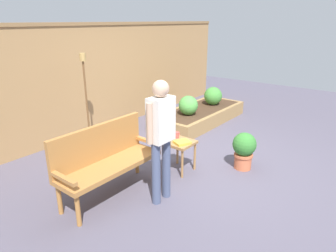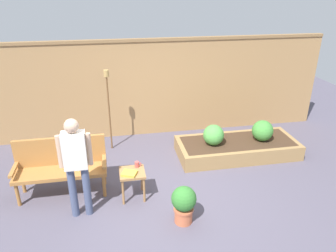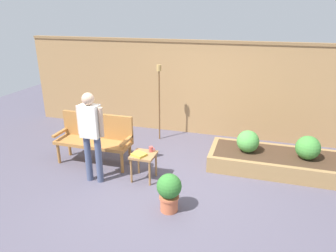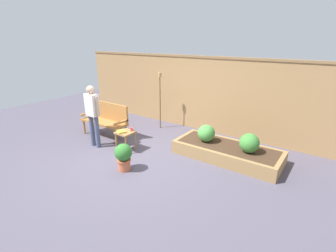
{
  "view_description": "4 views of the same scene",
  "coord_description": "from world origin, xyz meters",
  "px_view_note": "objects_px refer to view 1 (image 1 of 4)",
  "views": [
    {
      "loc": [
        -3.8,
        -2.26,
        2.2
      ],
      "look_at": [
        -0.16,
        0.61,
        0.57
      ],
      "focal_mm": 32.32,
      "sensor_mm": 36.0,
      "label": 1
    },
    {
      "loc": [
        -0.64,
        -4.16,
        3.19
      ],
      "look_at": [
        0.28,
        0.77,
        0.96
      ],
      "focal_mm": 34.21,
      "sensor_mm": 36.0,
      "label": 2
    },
    {
      "loc": [
        1.34,
        -4.2,
        2.76
      ],
      "look_at": [
        -0.1,
        0.63,
        0.86
      ],
      "focal_mm": 32.92,
      "sensor_mm": 36.0,
      "label": 3
    },
    {
      "loc": [
        3.68,
        -3.73,
        2.61
      ],
      "look_at": [
        0.37,
        0.89,
        0.58
      ],
      "focal_mm": 26.34,
      "sensor_mm": 36.0,
      "label": 4
    }
  ],
  "objects_px": {
    "shrub_far_corner": "(213,96)",
    "shrub_near_bench": "(188,105)",
    "book_on_table": "(182,142)",
    "side_table": "(180,147)",
    "potted_boxwood": "(244,149)",
    "person_by_bench": "(161,132)",
    "tiki_torch": "(85,85)",
    "cup_on_table": "(177,135)",
    "garden_bench": "(105,156)"
  },
  "relations": [
    {
      "from": "person_by_bench",
      "to": "side_table",
      "type": "bearing_deg",
      "value": 19.98
    },
    {
      "from": "garden_bench",
      "to": "tiki_torch",
      "type": "xyz_separation_m",
      "value": [
        0.82,
        1.41,
        0.61
      ]
    },
    {
      "from": "potted_boxwood",
      "to": "person_by_bench",
      "type": "bearing_deg",
      "value": 163.01
    },
    {
      "from": "cup_on_table",
      "to": "tiki_torch",
      "type": "distance_m",
      "value": 1.82
    },
    {
      "from": "cup_on_table",
      "to": "tiki_torch",
      "type": "bearing_deg",
      "value": 103.35
    },
    {
      "from": "book_on_table",
      "to": "tiki_torch",
      "type": "relative_size",
      "value": 0.13
    },
    {
      "from": "tiki_torch",
      "to": "shrub_far_corner",
      "type": "bearing_deg",
      "value": -14.66
    },
    {
      "from": "person_by_bench",
      "to": "potted_boxwood",
      "type": "bearing_deg",
      "value": -16.99
    },
    {
      "from": "shrub_far_corner",
      "to": "shrub_near_bench",
      "type": "bearing_deg",
      "value": 180.0
    },
    {
      "from": "cup_on_table",
      "to": "potted_boxwood",
      "type": "height_order",
      "value": "potted_boxwood"
    },
    {
      "from": "garden_bench",
      "to": "book_on_table",
      "type": "relative_size",
      "value": 6.56
    },
    {
      "from": "side_table",
      "to": "cup_on_table",
      "type": "relative_size",
      "value": 4.45
    },
    {
      "from": "shrub_near_bench",
      "to": "person_by_bench",
      "type": "xyz_separation_m",
      "value": [
        -2.46,
        -1.29,
        0.43
      ]
    },
    {
      "from": "side_table",
      "to": "shrub_far_corner",
      "type": "height_order",
      "value": "shrub_far_corner"
    },
    {
      "from": "potted_boxwood",
      "to": "garden_bench",
      "type": "bearing_deg",
      "value": 148.1
    },
    {
      "from": "side_table",
      "to": "book_on_table",
      "type": "bearing_deg",
      "value": -122.72
    },
    {
      "from": "garden_bench",
      "to": "potted_boxwood",
      "type": "distance_m",
      "value": 2.12
    },
    {
      "from": "potted_boxwood",
      "to": "shrub_far_corner",
      "type": "xyz_separation_m",
      "value": [
        2.02,
        1.74,
        0.18
      ]
    },
    {
      "from": "garden_bench",
      "to": "shrub_near_bench",
      "type": "xyz_separation_m",
      "value": [
        2.79,
        0.62,
        -0.04
      ]
    },
    {
      "from": "side_table",
      "to": "person_by_bench",
      "type": "distance_m",
      "value": 1.0
    },
    {
      "from": "potted_boxwood",
      "to": "shrub_far_corner",
      "type": "height_order",
      "value": "shrub_far_corner"
    },
    {
      "from": "garden_bench",
      "to": "book_on_table",
      "type": "xyz_separation_m",
      "value": [
        1.07,
        -0.46,
        -0.05
      ]
    },
    {
      "from": "person_by_bench",
      "to": "shrub_far_corner",
      "type": "bearing_deg",
      "value": 20.35
    },
    {
      "from": "book_on_table",
      "to": "shrub_far_corner",
      "type": "bearing_deg",
      "value": 44.91
    },
    {
      "from": "shrub_near_bench",
      "to": "book_on_table",
      "type": "bearing_deg",
      "value": -147.84
    },
    {
      "from": "shrub_far_corner",
      "to": "tiki_torch",
      "type": "height_order",
      "value": "tiki_torch"
    },
    {
      "from": "garden_bench",
      "to": "shrub_far_corner",
      "type": "xyz_separation_m",
      "value": [
        3.81,
        0.62,
        -0.03
      ]
    },
    {
      "from": "shrub_near_bench",
      "to": "person_by_bench",
      "type": "height_order",
      "value": "person_by_bench"
    },
    {
      "from": "tiki_torch",
      "to": "person_by_bench",
      "type": "bearing_deg",
      "value": -103.33
    },
    {
      "from": "person_by_bench",
      "to": "cup_on_table",
      "type": "bearing_deg",
      "value": 25.16
    },
    {
      "from": "potted_boxwood",
      "to": "tiki_torch",
      "type": "height_order",
      "value": "tiki_torch"
    },
    {
      "from": "shrub_near_bench",
      "to": "tiki_torch",
      "type": "xyz_separation_m",
      "value": [
        -1.97,
        0.78,
        0.65
      ]
    },
    {
      "from": "garden_bench",
      "to": "book_on_table",
      "type": "distance_m",
      "value": 1.16
    },
    {
      "from": "garden_bench",
      "to": "potted_boxwood",
      "type": "relative_size",
      "value": 2.46
    },
    {
      "from": "shrub_near_bench",
      "to": "shrub_far_corner",
      "type": "bearing_deg",
      "value": 0.0
    },
    {
      "from": "side_table",
      "to": "shrub_near_bench",
      "type": "height_order",
      "value": "shrub_near_bench"
    },
    {
      "from": "potted_boxwood",
      "to": "shrub_near_bench",
      "type": "bearing_deg",
      "value": 60.1
    },
    {
      "from": "cup_on_table",
      "to": "shrub_near_bench",
      "type": "relative_size",
      "value": 0.27
    },
    {
      "from": "potted_boxwood",
      "to": "person_by_bench",
      "type": "distance_m",
      "value": 1.64
    },
    {
      "from": "garden_bench",
      "to": "side_table",
      "type": "relative_size",
      "value": 3.0
    },
    {
      "from": "cup_on_table",
      "to": "garden_bench",
      "type": "bearing_deg",
      "value": 168.28
    },
    {
      "from": "book_on_table",
      "to": "person_by_bench",
      "type": "xyz_separation_m",
      "value": [
        -0.74,
        -0.21,
        0.43
      ]
    },
    {
      "from": "garden_bench",
      "to": "tiki_torch",
      "type": "distance_m",
      "value": 1.74
    },
    {
      "from": "cup_on_table",
      "to": "shrub_far_corner",
      "type": "distance_m",
      "value": 2.74
    },
    {
      "from": "shrub_far_corner",
      "to": "person_by_bench",
      "type": "xyz_separation_m",
      "value": [
        -3.48,
        -1.29,
        0.42
      ]
    },
    {
      "from": "garden_bench",
      "to": "potted_boxwood",
      "type": "xyz_separation_m",
      "value": [
        1.79,
        -1.11,
        -0.21
      ]
    },
    {
      "from": "book_on_table",
      "to": "shrub_near_bench",
      "type": "distance_m",
      "value": 2.03
    },
    {
      "from": "garden_bench",
      "to": "potted_boxwood",
      "type": "height_order",
      "value": "garden_bench"
    },
    {
      "from": "tiki_torch",
      "to": "shrub_near_bench",
      "type": "bearing_deg",
      "value": -21.68
    },
    {
      "from": "book_on_table",
      "to": "person_by_bench",
      "type": "bearing_deg",
      "value": -140.7
    }
  ]
}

